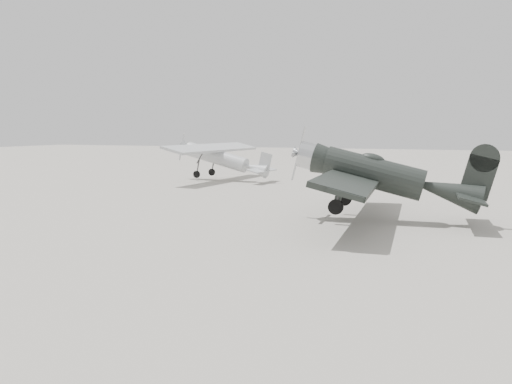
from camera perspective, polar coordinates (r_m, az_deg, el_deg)
ground at (r=18.02m, az=-3.23°, el=-4.60°), size 160.00×160.00×0.00m
lowwing_monoplane at (r=20.46m, az=14.26°, el=1.78°), size 7.69×10.70×3.46m
highwing_monoplane at (r=36.08m, az=-4.13°, el=4.26°), size 7.43×10.46×2.96m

